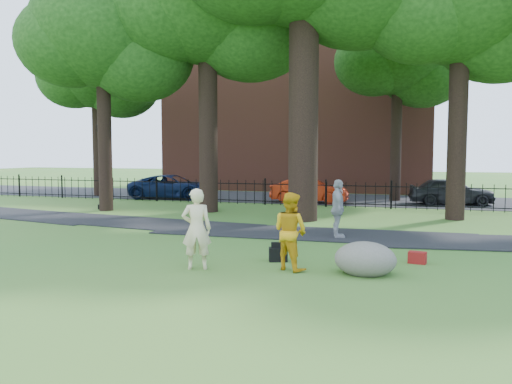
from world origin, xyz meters
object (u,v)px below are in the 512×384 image
(woman, at_px, (197,229))
(lamppost, at_px, (101,166))
(red_sedan, at_px, (309,190))
(man, at_px, (290,231))
(boulder, at_px, (365,257))

(woman, height_order, lamppost, lamppost)
(red_sedan, bearing_deg, lamppost, 121.66)
(red_sedan, bearing_deg, woman, -179.90)
(man, height_order, lamppost, lamppost)
(woman, distance_m, lamppost, 13.03)
(man, bearing_deg, boulder, -150.83)
(boulder, xyz_separation_m, lamppost, (-12.57, 8.74, 1.57))
(boulder, bearing_deg, lamppost, 145.20)
(lamppost, xyz_separation_m, red_sedan, (8.38, 5.63, -1.30))
(red_sedan, bearing_deg, man, -172.08)
(man, bearing_deg, red_sedan, -52.95)
(boulder, height_order, lamppost, lamppost)
(boulder, xyz_separation_m, red_sedan, (-4.19, 14.37, 0.26))
(man, height_order, boulder, man)
(man, xyz_separation_m, red_sedan, (-2.58, 14.43, -0.21))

